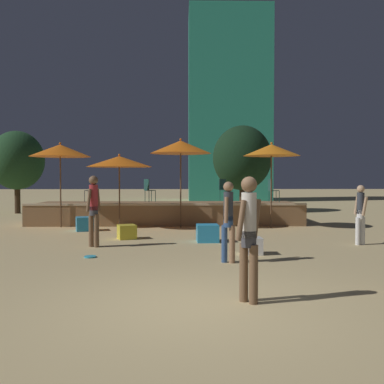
% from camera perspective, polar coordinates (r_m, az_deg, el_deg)
% --- Properties ---
extents(ground_plane, '(120.00, 120.00, 0.00)m').
position_cam_1_polar(ground_plane, '(6.36, 1.14, -14.84)').
color(ground_plane, tan).
extents(wooden_deck, '(10.59, 3.02, 0.87)m').
position_cam_1_polar(wooden_deck, '(17.45, -3.36, -2.77)').
color(wooden_deck, olive).
rests_on(wooden_deck, ground).
extents(patio_umbrella_0, '(2.22, 2.22, 3.25)m').
position_cam_1_polar(patio_umbrella_0, '(15.59, -1.52, 6.00)').
color(patio_umbrella_0, brown).
rests_on(patio_umbrella_0, ground).
extents(patio_umbrella_1, '(2.05, 2.05, 3.11)m').
position_cam_1_polar(patio_umbrella_1, '(15.77, 10.55, 5.50)').
color(patio_umbrella_1, brown).
rests_on(patio_umbrella_1, ground).
extents(patio_umbrella_2, '(2.20, 2.20, 3.12)m').
position_cam_1_polar(patio_umbrella_2, '(16.43, -17.17, 5.29)').
color(patio_umbrella_2, brown).
rests_on(patio_umbrella_2, ground).
extents(patio_umbrella_3, '(2.36, 2.36, 2.68)m').
position_cam_1_polar(patio_umbrella_3, '(15.60, -9.67, 4.01)').
color(patio_umbrella_3, brown).
rests_on(patio_umbrella_3, ground).
extents(cube_seat_0, '(0.46, 0.46, 0.40)m').
position_cam_1_polar(cube_seat_0, '(10.40, 8.02, -7.11)').
color(cube_seat_0, white).
rests_on(cube_seat_0, ground).
extents(cube_seat_1, '(0.73, 0.73, 0.48)m').
position_cam_1_polar(cube_seat_1, '(15.18, -14.09, -4.14)').
color(cube_seat_1, '#2D9EDB').
rests_on(cube_seat_1, ground).
extents(cube_seat_2, '(0.65, 0.65, 0.42)m').
position_cam_1_polar(cube_seat_2, '(12.95, -8.68, -5.27)').
color(cube_seat_2, yellow).
rests_on(cube_seat_2, ground).
extents(cube_seat_3, '(0.64, 0.64, 0.49)m').
position_cam_1_polar(cube_seat_3, '(12.25, 2.08, -5.50)').
color(cube_seat_3, '#2D9EDB').
rests_on(cube_seat_3, ground).
extents(person_0, '(0.46, 0.44, 1.85)m').
position_cam_1_polar(person_0, '(6.32, 7.58, -5.37)').
color(person_0, brown).
rests_on(person_0, ground).
extents(person_2, '(0.33, 0.50, 1.88)m').
position_cam_1_polar(person_2, '(11.54, -12.98, -1.97)').
color(person_2, brown).
rests_on(person_2, ground).
extents(person_3, '(0.29, 0.49, 1.75)m').
position_cam_1_polar(person_3, '(9.22, 4.87, -3.53)').
color(person_3, '#997051').
rests_on(person_3, ground).
extents(person_4, '(0.28, 0.49, 1.63)m').
position_cam_1_polar(person_4, '(12.49, 21.55, -2.64)').
color(person_4, white).
rests_on(person_4, ground).
extents(bistro_chair_0, '(0.48, 0.48, 0.90)m').
position_cam_1_polar(bistro_chair_0, '(17.02, -5.85, 0.52)').
color(bistro_chair_0, '#1E4C47').
rests_on(bistro_chair_0, wooden_deck).
extents(bistro_chair_1, '(0.47, 0.47, 0.90)m').
position_cam_1_polar(bistro_chair_1, '(17.70, 4.26, 0.59)').
color(bistro_chair_1, '#1E4C47').
rests_on(bistro_chair_1, wooden_deck).
extents(bistro_chair_2, '(0.42, 0.41, 0.90)m').
position_cam_1_polar(bistro_chair_2, '(16.97, 10.62, 0.50)').
color(bistro_chair_2, '#1E4C47').
rests_on(bistro_chair_2, wooden_deck).
extents(bistro_chair_3, '(0.43, 0.42, 0.90)m').
position_cam_1_polar(bistro_chair_3, '(17.35, -13.21, 0.51)').
color(bistro_chair_3, '#47474C').
rests_on(bistro_chair_3, wooden_deck).
extents(frisbee_disc, '(0.27, 0.27, 0.03)m').
position_cam_1_polar(frisbee_disc, '(10.18, -13.42, -8.38)').
color(frisbee_disc, '#33B2D8').
rests_on(frisbee_disc, ground).
extents(background_tree_0, '(3.13, 3.13, 4.60)m').
position_cam_1_polar(background_tree_0, '(23.03, 6.70, 4.53)').
color(background_tree_0, '#3D2B1C').
rests_on(background_tree_0, ground).
extents(background_tree_1, '(2.71, 2.71, 4.18)m').
position_cam_1_polar(background_tree_1, '(23.45, -22.31, 3.90)').
color(background_tree_1, '#3D2B1C').
rests_on(background_tree_1, ground).
extents(distant_building, '(6.28, 4.58, 14.75)m').
position_cam_1_polar(distant_building, '(34.55, 4.87, 11.20)').
color(distant_building, teal).
rests_on(distant_building, ground).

